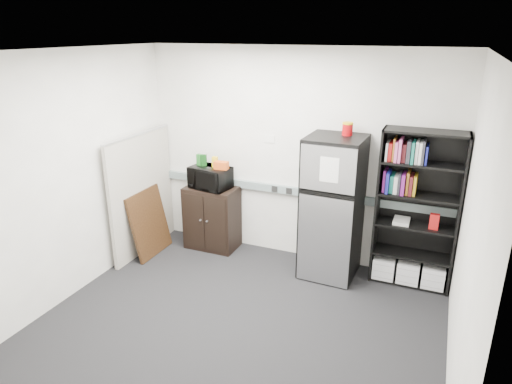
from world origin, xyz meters
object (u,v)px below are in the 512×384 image
cubicle_partition (142,193)px  refrigerator (332,208)px  bookshelf (416,211)px  microwave (210,178)px  cabinet (212,217)px

cubicle_partition → refrigerator: 2.51m
bookshelf → microwave: 2.62m
microwave → bookshelf: bearing=10.4°
cubicle_partition → microwave: size_ratio=3.10×
cabinet → refrigerator: 1.73m
microwave → cabinet: bearing=98.7°
cabinet → refrigerator: bearing=-2.7°
cubicle_partition → refrigerator: (2.49, 0.34, 0.05)m
bookshelf → cubicle_partition: size_ratio=1.14×
bookshelf → cubicle_partition: (-3.43, -0.49, -0.10)m
bookshelf → refrigerator: 0.96m
cabinet → microwave: (0.00, -0.02, 0.58)m
bookshelf → cabinet: (-2.62, -0.06, -0.48)m
bookshelf → refrigerator: size_ratio=1.07×
cabinet → microwave: bearing=-90.0°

